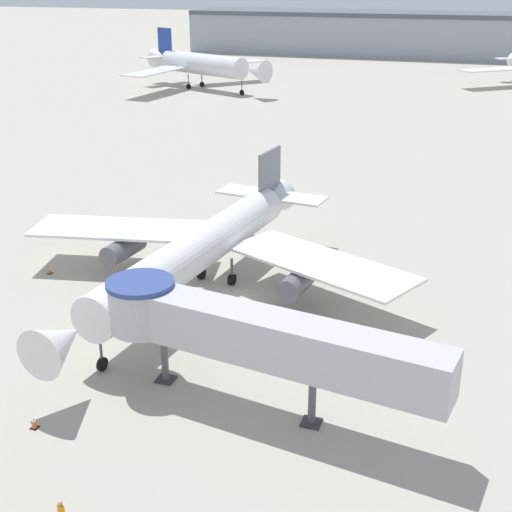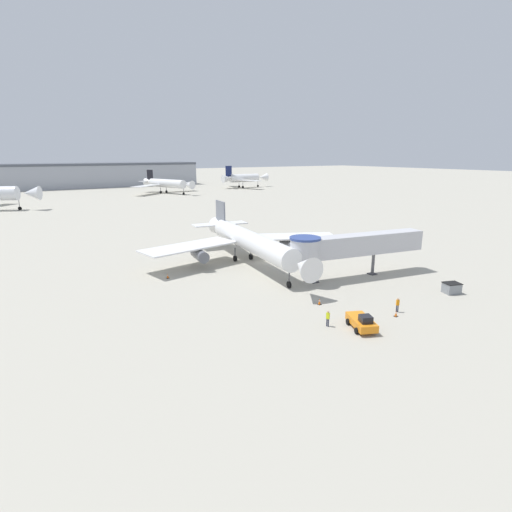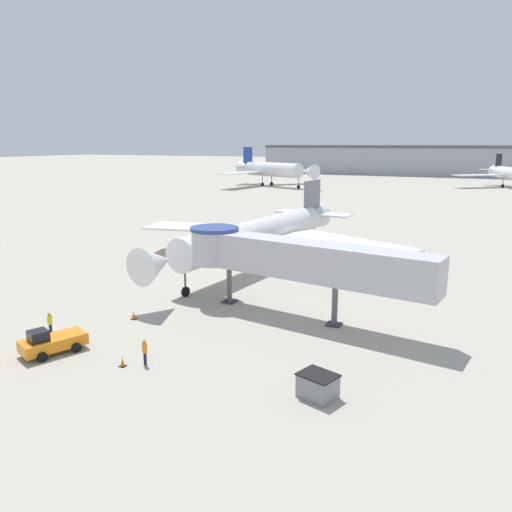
{
  "view_description": "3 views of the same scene",
  "coord_description": "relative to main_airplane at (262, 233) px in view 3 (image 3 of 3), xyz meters",
  "views": [
    {
      "loc": [
        17.05,
        -46.32,
        23.47
      ],
      "look_at": [
        2.0,
        -0.23,
        4.0
      ],
      "focal_mm": 50.0,
      "sensor_mm": 36.0,
      "label": 1
    },
    {
      "loc": [
        -33.94,
        -51.71,
        16.93
      ],
      "look_at": [
        -3.51,
        -2.84,
        2.15
      ],
      "focal_mm": 28.0,
      "sensor_mm": 36.0,
      "label": 2
    },
    {
      "loc": [
        18.91,
        -48.04,
        13.3
      ],
      "look_at": [
        0.41,
        -7.49,
        3.15
      ],
      "focal_mm": 35.0,
      "sensor_mm": 36.0,
      "label": 3
    }
  ],
  "objects": [
    {
      "name": "ground_plane",
      "position": [
        2.68,
        -0.75,
        -3.67
      ],
      "size": [
        800.0,
        800.0,
        0.0
      ],
      "primitive_type": "plane",
      "color": "#A8A393"
    },
    {
      "name": "main_airplane",
      "position": [
        0.0,
        0.0,
        0.0
      ],
      "size": [
        33.45,
        33.71,
        8.61
      ],
      "rotation": [
        0.0,
        0.0,
        -0.12
      ],
      "color": "white",
      "rests_on": "ground_plane"
    },
    {
      "name": "jet_bridge",
      "position": [
        8.06,
        -13.68,
        1.01
      ],
      "size": [
        20.79,
        6.45,
        6.37
      ],
      "rotation": [
        0.0,
        0.0,
        -0.17
      ],
      "color": "#B7B7BC",
      "rests_on": "ground_plane"
    },
    {
      "name": "pushback_tug_orange",
      "position": [
        -2.93,
        -26.87,
        -2.92
      ],
      "size": [
        3.21,
        4.37,
        1.73
      ],
      "rotation": [
        0.0,
        0.0,
        -0.4
      ],
      "color": "orange",
      "rests_on": "ground_plane"
    },
    {
      "name": "service_container_gray",
      "position": [
        14.48,
        -25.29,
        -2.99
      ],
      "size": [
        2.36,
        2.13,
        1.34
      ],
      "rotation": [
        0.0,
        0.0,
        -0.32
      ],
      "color": "gray",
      "rests_on": "ground_plane"
    },
    {
      "name": "traffic_cone_port_wing",
      "position": [
        -13.54,
        -0.59,
        -3.34
      ],
      "size": [
        0.42,
        0.42,
        0.69
      ],
      "color": "black",
      "rests_on": "ground_plane"
    },
    {
      "name": "traffic_cone_apron_front",
      "position": [
        2.53,
        -26.59,
        -3.37
      ],
      "size": [
        0.38,
        0.38,
        0.64
      ],
      "color": "black",
      "rests_on": "ground_plane"
    },
    {
      "name": "traffic_cone_near_nose",
      "position": [
        -2.12,
        -19.56,
        -3.34
      ],
      "size": [
        0.42,
        0.42,
        0.69
      ],
      "color": "black",
      "rests_on": "ground_plane"
    },
    {
      "name": "ground_crew_marshaller",
      "position": [
        3.65,
        -25.83,
        -2.71
      ],
      "size": [
        0.37,
        0.3,
        1.66
      ],
      "rotation": [
        0.0,
        0.0,
        2.72
      ],
      "color": "#1E2338",
      "rests_on": "ground_plane"
    },
    {
      "name": "ground_crew_wing_walker",
      "position": [
        -5.41,
        -24.63,
        -2.69
      ],
      "size": [
        0.27,
        0.36,
        1.69
      ],
      "rotation": [
        0.0,
        0.0,
        5.0
      ],
      "color": "#1E2338",
      "rests_on": "ground_plane"
    },
    {
      "name": "background_jet_black_tail",
      "position": [
        28.76,
        118.57,
        0.71
      ],
      "size": [
        32.17,
        29.37,
        9.95
      ],
      "rotation": [
        0.0,
        0.0,
        0.37
      ],
      "color": "white",
      "rests_on": "ground_plane"
    },
    {
      "name": "background_jet_blue_tail",
      "position": [
        -38.99,
        95.71,
        1.53
      ],
      "size": [
        32.38,
        35.63,
        11.92
      ],
      "rotation": [
        0.0,
        0.0,
        1.13
      ],
      "color": "silver",
      "rests_on": "ground_plane"
    },
    {
      "name": "terminal_building",
      "position": [
        -3.83,
        174.25,
        2.5
      ],
      "size": [
        132.22,
        24.39,
        12.31
      ],
      "color": "#999EA8",
      "rests_on": "ground_plane"
    }
  ]
}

